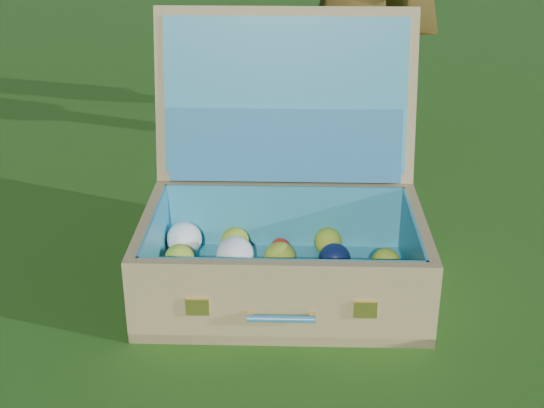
{
  "coord_description": "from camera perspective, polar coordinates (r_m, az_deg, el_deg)",
  "views": [
    {
      "loc": [
        -0.58,
        -1.24,
        0.79
      ],
      "look_at": [
        -0.18,
        0.08,
        0.16
      ],
      "focal_mm": 50.0,
      "sensor_mm": 36.0,
      "label": 1
    }
  ],
  "objects": [
    {
      "name": "stray_ball",
      "position": [
        1.52,
        -7.56,
        -5.48
      ],
      "size": [
        0.07,
        0.07,
        0.07
      ],
      "primitive_type": "sphere",
      "color": "teal",
      "rests_on": "ground"
    },
    {
      "name": "ground",
      "position": [
        1.58,
        7.12,
        -5.82
      ],
      "size": [
        60.0,
        60.0,
        0.0
      ],
      "primitive_type": "plane",
      "color": "#215114",
      "rests_on": "ground"
    },
    {
      "name": "suitcase",
      "position": [
        1.53,
        0.65,
        -0.43
      ],
      "size": [
        0.67,
        0.63,
        0.52
      ],
      "rotation": [
        0.0,
        0.0,
        -0.33
      ],
      "color": "tan",
      "rests_on": "ground"
    }
  ]
}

